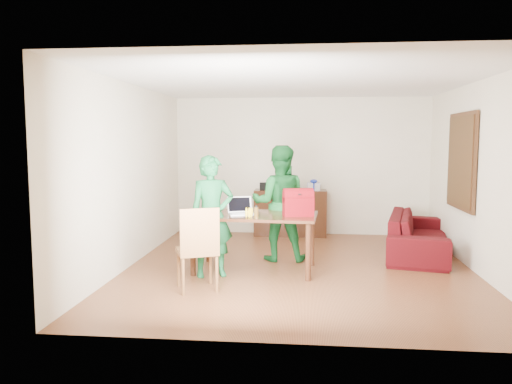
# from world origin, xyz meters

# --- Properties ---
(room) EXTENTS (5.20, 5.70, 2.90)m
(room) POSITION_xyz_m (0.01, 0.13, 1.31)
(room) COLOR #462111
(room) RESTS_ON ground
(table) EXTENTS (1.81, 1.10, 0.82)m
(table) POSITION_xyz_m (-0.63, -0.18, 0.71)
(table) COLOR black
(table) RESTS_ON ground
(chair) EXTENTS (0.62, 0.61, 1.06)m
(chair) POSITION_xyz_m (-1.24, -1.19, 0.31)
(chair) COLOR brown
(chair) RESTS_ON ground
(person_near) EXTENTS (0.71, 0.59, 1.67)m
(person_near) POSITION_xyz_m (-1.18, -0.53, 0.83)
(person_near) COLOR #166331
(person_near) RESTS_ON ground
(person_far) EXTENTS (0.88, 0.69, 1.79)m
(person_far) POSITION_xyz_m (-0.31, 0.49, 0.90)
(person_far) COLOR #125220
(person_far) RESTS_ON ground
(laptop) EXTENTS (0.41, 0.34, 0.25)m
(laptop) POSITION_xyz_m (-0.81, -0.26, 0.87)
(laptop) COLOR white
(laptop) RESTS_ON table
(bananas) EXTENTS (0.16, 0.12, 0.05)m
(bananas) POSITION_xyz_m (-0.67, -0.52, 0.85)
(bananas) COLOR yellow
(bananas) RESTS_ON table
(bottle) EXTENTS (0.06, 0.06, 0.17)m
(bottle) POSITION_xyz_m (-0.56, -0.58, 0.91)
(bottle) COLOR #503612
(bottle) RESTS_ON table
(red_bag) EXTENTS (0.45, 0.32, 0.30)m
(red_bag) POSITION_xyz_m (-0.01, -0.28, 0.97)
(red_bag) COLOR maroon
(red_bag) RESTS_ON table
(sofa) EXTENTS (1.38, 2.45, 0.67)m
(sofa) POSITION_xyz_m (1.95, 1.09, 0.34)
(sofa) COLOR #400814
(sofa) RESTS_ON ground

